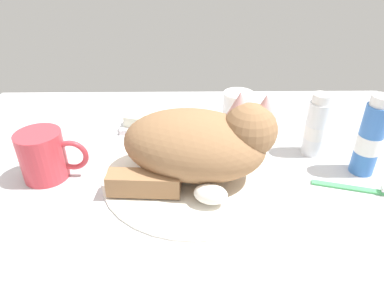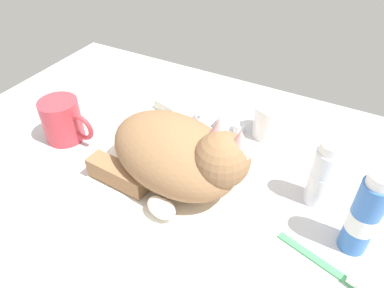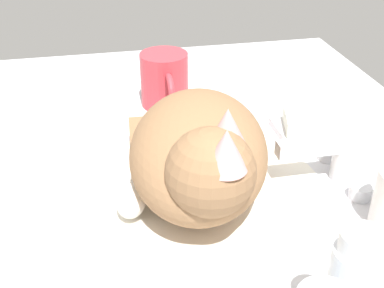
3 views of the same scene
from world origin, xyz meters
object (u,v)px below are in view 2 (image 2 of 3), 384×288
Objects in this scene: rinse_cup at (270,121)px; toothpaste_bottle at (322,176)px; mouthwash_bottle at (365,216)px; faucet at (217,118)px; soap_bar at (170,105)px; toothbrush at (324,263)px; coffee_mug at (63,120)px; cat at (180,155)px.

toothpaste_bottle reaches higher than rinse_cup.
rinse_cup is 19.88cm from toothpaste_bottle.
faucet is at bearing 151.09° from mouthwash_bottle.
rinse_cup reaches higher than soap_bar.
toothpaste_bottle is at bearing -23.80° from faucet.
mouthwash_bottle is 1.15× the size of toothbrush.
mouthwash_bottle is (7.39, -6.83, 1.21)cm from toothpaste_bottle.
rinse_cup is (11.00, 3.32, 0.84)cm from faucet.
toothpaste_bottle is at bearing 137.25° from mouthwash_bottle.
mouthwash_bottle reaches higher than toothbrush.
faucet is 0.90× the size of toothbrush.
coffee_mug reaches higher than soap_bar.
cat is 2.23× the size of toothbrush.
mouthwash_bottle is at bearing -44.94° from rinse_cup.
coffee_mug is 0.95× the size of toothpaste_bottle.
soap_bar is (-23.04, -3.37, -1.38)cm from rinse_cup.
toothpaste_bottle is at bearing 8.36° from coffee_mug.
coffee_mug is at bearing 179.21° from cat.
toothpaste_bottle is 0.84× the size of mouthwash_bottle.
rinse_cup is at bearing 133.95° from toothpaste_bottle.
mouthwash_bottle is at bearing -42.75° from toothpaste_bottle.
soap_bar is 47.79cm from mouthwash_bottle.
cat reaches higher than toothpaste_bottle.
coffee_mug is 23.92cm from soap_bar.
mouthwash_bottle is (32.09, -17.73, 4.33)cm from faucet.
cat is at bearing -0.79° from coffee_mug.
rinse_cup is at bearing 16.81° from faucet.
cat reaches higher than toothbrush.
faucet reaches higher than toothbrush.
faucet is 11.52cm from rinse_cup.
cat is 1.94× the size of mouthwash_bottle.
cat reaches higher than faucet.
coffee_mug is at bearing -171.64° from toothpaste_bottle.
rinse_cup reaches higher than toothbrush.
soap_bar is 47.28cm from toothbrush.
soap_bar is at bearing 150.30° from toothbrush.
cat is 2.44× the size of coffee_mug.
cat reaches higher than soap_bar.
coffee_mug is at bearing 174.97° from toothbrush.
toothbrush is at bearing -71.13° from toothpaste_bottle.
faucet is 1.61× the size of rinse_cup.
faucet is 36.92cm from mouthwash_bottle.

